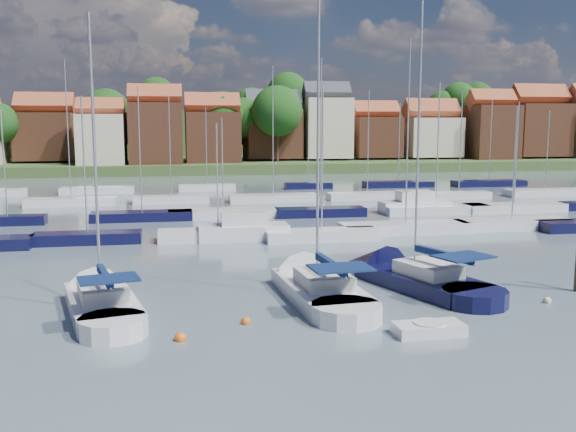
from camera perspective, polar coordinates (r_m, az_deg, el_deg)
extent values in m
plane|color=#44555D|center=(70.52, -1.48, 0.91)|extent=(260.00, 260.00, 0.00)
cube|color=silver|center=(32.14, -16.17, -7.92)|extent=(4.46, 7.60, 1.20)
cone|color=silver|center=(36.42, -17.03, -6.06)|extent=(3.66, 4.03, 2.97)
cylinder|color=silver|center=(28.76, -15.29, -9.81)|extent=(3.55, 3.55, 1.20)
cube|color=beige|center=(31.42, -16.13, -6.50)|extent=(2.68, 3.35, 0.70)
cylinder|color=#B2B2B7|center=(31.45, -16.80, 5.02)|extent=(0.14, 0.14, 13.18)
cylinder|color=#B2B2B7|center=(30.26, -15.96, -5.40)|extent=(0.97, 3.88, 0.10)
cube|color=#0E1E47|center=(30.23, -15.97, -5.12)|extent=(1.12, 3.73, 0.35)
cube|color=#0E1E47|center=(28.95, -15.66, -5.39)|extent=(2.85, 2.29, 0.08)
cube|color=silver|center=(33.45, 2.87, -6.96)|extent=(3.94, 8.23, 1.20)
cone|color=silver|center=(38.09, 0.59, -5.06)|extent=(3.62, 4.13, 3.33)
cylinder|color=silver|center=(29.82, 5.22, -8.90)|extent=(3.58, 3.58, 1.20)
cube|color=beige|center=(32.70, 3.18, -5.60)|extent=(2.58, 3.50, 0.70)
cylinder|color=#B2B2B7|center=(32.81, 2.68, 6.90)|extent=(0.14, 0.14, 14.81)
cylinder|color=#B2B2B7|center=(31.48, 3.82, -4.57)|extent=(0.45, 4.44, 0.10)
cube|color=#0E1E47|center=(31.44, 3.82, -4.30)|extent=(0.63, 4.23, 0.35)
cube|color=#0E1E47|center=(30.08, 4.70, -4.60)|extent=(2.98, 2.21, 0.08)
cube|color=black|center=(36.25, 11.73, -5.93)|extent=(5.77, 8.53, 1.20)
cone|color=black|center=(39.94, 7.00, -4.50)|extent=(4.39, 4.72, 3.29)
cylinder|color=black|center=(33.52, 16.25, -7.26)|extent=(4.21, 4.21, 1.20)
cube|color=beige|center=(35.63, 12.36, -4.62)|extent=(3.28, 3.87, 0.70)
cylinder|color=#B2B2B7|center=(35.58, 11.52, 6.95)|extent=(0.14, 0.14, 14.94)
cylinder|color=#B2B2B7|center=(34.68, 13.62, -3.58)|extent=(1.58, 4.15, 0.10)
cube|color=#0E1E47|center=(34.65, 13.63, -3.34)|extent=(1.70, 4.02, 0.35)
cube|color=#0E1E47|center=(33.63, 15.32, -3.49)|extent=(3.30, 2.80, 0.08)
cube|color=silver|center=(28.65, 12.41, -9.86)|extent=(3.02, 1.44, 0.59)
cylinder|color=silver|center=(28.60, 12.42, -9.55)|extent=(1.39, 1.39, 0.38)
sphere|color=#D85914|center=(27.73, -9.54, -10.86)|extent=(0.52, 0.52, 0.52)
sphere|color=#D85914|center=(29.55, -3.78, -9.55)|extent=(0.45, 0.45, 0.45)
sphere|color=beige|center=(29.82, 11.81, -9.55)|extent=(0.50, 0.50, 0.50)
sphere|color=#D85914|center=(38.15, 7.86, -5.51)|extent=(0.50, 0.50, 0.50)
sphere|color=beige|center=(35.31, 22.05, -7.17)|extent=(0.41, 0.41, 0.41)
cube|color=black|center=(50.81, -17.40, -1.95)|extent=(8.01, 2.24, 1.00)
cylinder|color=#B2B2B7|center=(50.16, -17.67, 4.33)|extent=(0.12, 0.12, 10.16)
cube|color=silver|center=(50.19, -6.23, -1.74)|extent=(9.22, 2.58, 1.00)
cylinder|color=#B2B2B7|center=(49.60, -6.31, 3.49)|extent=(0.12, 0.12, 8.18)
cube|color=silver|center=(49.81, 3.01, -1.78)|extent=(8.78, 2.46, 1.00)
cylinder|color=#B2B2B7|center=(49.12, 3.07, 5.16)|extent=(0.12, 0.12, 11.06)
cube|color=silver|center=(53.96, 10.39, -1.13)|extent=(10.79, 3.02, 1.00)
cylinder|color=#B2B2B7|center=(53.26, 10.61, 7.32)|extent=(0.12, 0.12, 14.87)
cube|color=silver|center=(58.41, 19.25, -0.75)|extent=(10.13, 2.84, 1.00)
cylinder|color=#B2B2B7|center=(57.86, 19.50, 4.44)|extent=(0.12, 0.12, 9.59)
cube|color=silver|center=(50.14, -3.98, -1.55)|extent=(7.00, 2.60, 1.40)
cube|color=silver|center=(49.96, -3.99, -0.31)|extent=(3.50, 2.20, 1.30)
cube|color=black|center=(62.45, -23.65, -0.42)|extent=(6.54, 1.83, 1.00)
cylinder|color=#B2B2B7|center=(61.94, -23.93, 4.32)|extent=(0.12, 0.12, 9.37)
cube|color=black|center=(61.44, -12.85, -0.07)|extent=(9.30, 2.60, 1.00)
cylinder|color=#B2B2B7|center=(60.87, -13.04, 5.76)|extent=(0.12, 0.12, 11.48)
cube|color=silver|center=(61.92, -5.79, 0.16)|extent=(10.40, 2.91, 1.00)
cylinder|color=#B2B2B7|center=(61.43, -5.85, 4.68)|extent=(0.12, 0.12, 8.77)
cube|color=black|center=(62.64, 2.89, 0.29)|extent=(8.80, 2.46, 1.00)
cylinder|color=#B2B2B7|center=(62.04, 2.94, 7.32)|extent=(0.12, 0.12, 14.33)
cube|color=silver|center=(66.25, 13.00, 0.52)|extent=(10.73, 3.00, 1.00)
cylinder|color=#B2B2B7|center=(65.71, 13.19, 6.21)|extent=(0.12, 0.12, 12.14)
cube|color=silver|center=(69.83, 19.43, 0.65)|extent=(10.48, 2.93, 1.00)
cylinder|color=#B2B2B7|center=(69.36, 19.65, 5.27)|extent=(0.12, 0.12, 10.28)
cube|color=silver|center=(66.26, 11.18, 0.71)|extent=(7.00, 2.60, 1.40)
cube|color=silver|center=(66.13, 11.21, 1.66)|extent=(3.50, 2.20, 1.30)
cube|color=silver|center=(74.66, -18.71, 1.15)|extent=(9.71, 2.72, 1.00)
cylinder|color=#B2B2B7|center=(74.15, -18.99, 7.25)|extent=(0.12, 0.12, 14.88)
cube|color=silver|center=(74.13, -10.33, 1.41)|extent=(8.49, 2.38, 1.00)
cylinder|color=#B2B2B7|center=(73.67, -10.46, 6.17)|extent=(0.12, 0.12, 11.31)
cube|color=silver|center=(74.30, -1.33, 1.55)|extent=(10.16, 2.85, 1.00)
cylinder|color=#B2B2B7|center=(73.80, -1.35, 7.58)|extent=(0.12, 0.12, 14.59)
cube|color=silver|center=(77.00, 7.06, 1.73)|extent=(9.53, 2.67, 1.00)
cylinder|color=#B2B2B7|center=(76.54, 7.14, 6.54)|extent=(0.12, 0.12, 11.91)
cube|color=silver|center=(79.69, 14.92, 1.73)|extent=(7.62, 2.13, 1.00)
cylinder|color=#B2B2B7|center=(79.24, 15.10, 6.45)|extent=(0.12, 0.12, 12.13)
cube|color=silver|center=(86.42, 21.88, 1.90)|extent=(10.17, 2.85, 1.00)
cylinder|color=#B2B2B7|center=(86.05, 22.07, 5.46)|extent=(0.12, 0.12, 9.73)
cube|color=silver|center=(86.64, -16.59, 2.17)|extent=(9.24, 2.59, 1.00)
cylinder|color=#B2B2B7|center=(86.22, -16.78, 6.86)|extent=(0.12, 0.12, 13.17)
cube|color=silver|center=(86.97, -7.21, 2.47)|extent=(7.57, 2.12, 1.00)
cylinder|color=#B2B2B7|center=(86.59, -7.27, 6.17)|extent=(0.12, 0.12, 10.24)
cube|color=black|center=(88.98, 1.81, 2.66)|extent=(6.58, 1.84, 1.00)
cylinder|color=#B2B2B7|center=(88.65, 1.83, 5.56)|extent=(0.12, 0.12, 8.01)
cube|color=black|center=(92.53, 9.76, 2.76)|extent=(9.92, 2.78, 1.00)
cylinder|color=#B2B2B7|center=(92.16, 9.85, 6.45)|extent=(0.12, 0.12, 10.92)
cube|color=black|center=(96.98, 17.41, 2.75)|extent=(10.55, 2.95, 1.00)
cylinder|color=#B2B2B7|center=(96.62, 17.57, 6.45)|extent=(0.12, 0.12, 11.51)
cube|color=#3C5128|center=(146.76, -6.11, 4.81)|extent=(200.00, 70.00, 3.00)
cube|color=#3C5128|center=(171.50, -6.76, 6.86)|extent=(200.00, 60.00, 14.00)
cube|color=brown|center=(128.99, -20.68, 6.64)|extent=(10.37, 9.97, 8.73)
cube|color=#9A4A2C|center=(129.00, -20.81, 9.14)|extent=(10.57, 5.13, 5.13)
cube|color=beige|center=(118.77, -16.22, 6.52)|extent=(8.09, 8.80, 8.96)
cube|color=#9A4A2C|center=(118.76, -16.32, 9.15)|extent=(8.25, 4.00, 4.00)
cube|color=brown|center=(119.10, -11.66, 7.16)|extent=(9.36, 10.17, 10.97)
cube|color=#9A4A2C|center=(119.17, -11.75, 10.35)|extent=(9.54, 4.63, 4.63)
cube|color=brown|center=(121.04, -6.71, 6.92)|extent=(9.90, 8.56, 9.42)
cube|color=#9A4A2C|center=(121.05, -6.76, 9.73)|extent=(10.10, 4.90, 4.90)
cube|color=brown|center=(127.33, -1.36, 7.33)|extent=(10.59, 8.93, 9.49)
cube|color=#383A42|center=(127.37, -1.37, 10.04)|extent=(10.80, 5.24, 5.24)
cube|color=beige|center=(128.56, 3.42, 7.80)|extent=(9.01, 8.61, 11.65)
cube|color=#383A42|center=(128.69, 3.45, 10.89)|extent=(9.19, 4.46, 4.46)
cube|color=brown|center=(132.60, 7.72, 6.97)|extent=(9.10, 9.34, 8.00)
cube|color=#9A4A2C|center=(132.59, 7.76, 9.18)|extent=(9.28, 4.50, 4.50)
cube|color=beige|center=(136.31, 12.52, 6.86)|extent=(10.86, 9.59, 7.88)
cube|color=#9A4A2C|center=(136.30, 12.59, 9.07)|extent=(11.07, 5.37, 5.37)
cube|color=brown|center=(138.90, 17.49, 7.09)|extent=(9.18, 9.96, 10.97)
cube|color=#9A4A2C|center=(138.97, 17.61, 9.81)|extent=(9.36, 4.54, 4.54)
cube|color=brown|center=(145.65, 21.28, 7.14)|extent=(11.39, 9.67, 10.76)
cube|color=#9A4A2C|center=(145.74, 21.42, 9.80)|extent=(11.62, 5.64, 5.64)
cylinder|color=#382619|center=(159.58, 14.86, 7.81)|extent=(0.50, 0.50, 4.47)
sphere|color=#204D18|center=(159.68, 14.94, 9.98)|extent=(8.18, 8.18, 8.18)
cylinder|color=#382619|center=(125.95, -3.85, 5.88)|extent=(0.50, 0.50, 4.46)
sphere|color=#204D18|center=(125.84, -3.87, 8.63)|extent=(8.15, 8.15, 8.15)
cylinder|color=#382619|center=(145.12, 0.00, 8.09)|extent=(0.50, 0.50, 5.15)
sphere|color=#204D18|center=(145.27, 0.00, 10.84)|extent=(9.41, 9.41, 9.41)
cylinder|color=#382619|center=(145.46, -11.52, 7.96)|extent=(0.50, 0.50, 4.56)
sphere|color=#204D18|center=(145.57, -11.60, 10.40)|extent=(8.34, 8.34, 8.34)
cylinder|color=#382619|center=(135.03, -15.70, 5.90)|extent=(0.50, 0.50, 5.15)
sphere|color=#204D18|center=(134.96, -15.81, 8.87)|extent=(9.42, 9.42, 9.42)
cylinder|color=#382619|center=(139.29, -22.04, 6.73)|extent=(0.50, 0.50, 3.42)
sphere|color=#204D18|center=(139.29, -22.14, 8.64)|extent=(6.26, 6.26, 6.26)
cylinder|color=#382619|center=(136.15, 0.07, 5.93)|extent=(0.50, 0.50, 3.77)
sphere|color=#204D18|center=(136.03, 0.07, 8.08)|extent=(6.89, 6.89, 6.89)
cylinder|color=#382619|center=(121.76, -0.96, 5.99)|extent=(0.50, 0.50, 5.21)
sphere|color=#204D18|center=(121.69, -0.96, 9.33)|extent=(9.53, 9.53, 9.53)
cylinder|color=#382619|center=(149.67, 18.84, 5.55)|extent=(0.50, 0.50, 2.97)
sphere|color=#204D18|center=(149.56, 18.91, 7.09)|extent=(5.44, 5.44, 5.44)
cylinder|color=#382619|center=(123.34, -5.87, 5.90)|extent=(0.50, 0.50, 4.84)
sphere|color=#204D18|center=(123.25, -5.92, 8.95)|extent=(8.85, 8.85, 8.85)
cylinder|color=#382619|center=(158.09, 13.47, 7.73)|extent=(0.50, 0.50, 3.72)
sphere|color=#204D18|center=(158.14, 13.53, 9.56)|extent=(6.80, 6.80, 6.80)
cylinder|color=#382619|center=(139.32, 17.50, 5.66)|extent=(0.50, 0.50, 4.05)
sphere|color=#204D18|center=(139.21, 17.60, 7.92)|extent=(7.40, 7.40, 7.40)
cylinder|color=#382619|center=(143.48, -3.30, 7.80)|extent=(0.50, 0.50, 3.93)
sphere|color=#204D18|center=(143.54, -3.32, 9.93)|extent=(7.19, 7.19, 7.19)
cylinder|color=#382619|center=(135.85, 7.48, 5.87)|extent=(0.50, 0.50, 3.82)
sphere|color=#204D18|center=(135.73, 7.52, 8.06)|extent=(6.99, 6.99, 6.99)
cylinder|color=#382619|center=(122.56, -13.50, 5.38)|extent=(0.50, 0.50, 3.48)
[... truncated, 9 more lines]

